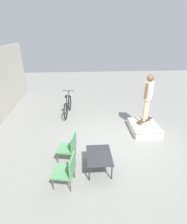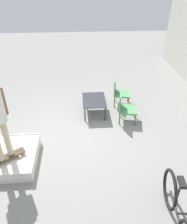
# 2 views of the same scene
# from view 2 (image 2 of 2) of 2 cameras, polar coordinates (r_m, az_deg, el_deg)

# --- Properties ---
(ground_plane) EXTENTS (24.00, 24.00, 0.00)m
(ground_plane) POSITION_cam_2_polar(r_m,az_deg,el_deg) (6.00, -6.23, -5.98)
(ground_plane) COLOR gray
(skate_ramp_box) EXTENTS (1.30, 1.03, 0.31)m
(skate_ramp_box) POSITION_cam_2_polar(r_m,az_deg,el_deg) (5.46, -19.98, -10.98)
(skate_ramp_box) COLOR silver
(skate_ramp_box) RESTS_ON ground_plane
(skateboard_on_ramp) EXTENTS (0.60, 0.77, 0.07)m
(skateboard_on_ramp) POSITION_cam_2_polar(r_m,az_deg,el_deg) (5.18, -21.74, -10.84)
(skateboard_on_ramp) COLOR #473828
(skateboard_on_ramp) RESTS_ON skate_ramp_box
(coffee_table) EXTENTS (0.96, 0.69, 0.48)m
(coffee_table) POSITION_cam_2_polar(r_m,az_deg,el_deg) (6.64, 0.14, 2.89)
(coffee_table) COLOR #2D2D33
(coffee_table) RESTS_ON ground_plane
(patio_chair_left) EXTENTS (0.61, 0.61, 0.89)m
(patio_chair_left) POSITION_cam_2_polar(r_m,az_deg,el_deg) (7.16, 6.71, 5.49)
(patio_chair_left) COLOR brown
(patio_chair_left) RESTS_ON ground_plane
(patio_chair_right) EXTENTS (0.62, 0.62, 0.89)m
(patio_chair_right) POSITION_cam_2_polar(r_m,az_deg,el_deg) (6.33, 8.20, 1.43)
(patio_chair_right) COLOR brown
(patio_chair_right) RESTS_ON ground_plane
(bicycle) EXTENTS (1.75, 0.52, 1.04)m
(bicycle) POSITION_cam_2_polar(r_m,az_deg,el_deg) (4.19, 21.12, -23.59)
(bicycle) COLOR black
(bicycle) RESTS_ON ground_plane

